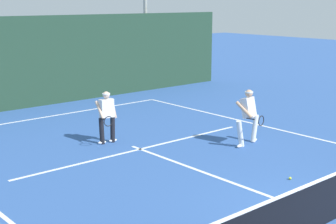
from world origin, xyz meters
TOP-DOWN VIEW (x-y plane):
  - ground_plane at (0.00, 0.00)m, footprint 80.00×80.00m
  - court_line_baseline_far at (0.00, 11.37)m, footprint 9.44×0.10m
  - court_line_service at (0.00, 6.04)m, footprint 7.70×0.10m
  - court_line_centre at (0.00, 3.20)m, footprint 0.10×6.40m
  - tennis_net at (0.00, 0.00)m, footprint 10.35×0.09m
  - player_near at (2.65, 4.37)m, footprint 1.12×0.91m
  - player_far at (-0.35, 7.15)m, footprint 0.80×0.84m
  - tennis_ball at (1.18, 1.83)m, footprint 0.07×0.07m
  - back_fence_windscreen at (0.00, 13.29)m, footprint 20.38×0.12m

SIDE VIEW (x-z plane):
  - ground_plane at x=0.00m, z-range 0.00..0.00m
  - court_line_baseline_far at x=0.00m, z-range 0.00..0.01m
  - court_line_service at x=0.00m, z-range 0.00..0.01m
  - court_line_centre at x=0.00m, z-range 0.00..0.01m
  - tennis_ball at x=1.18m, z-range 0.00..0.07m
  - tennis_net at x=0.00m, z-range -0.03..1.02m
  - player_far at x=-0.35m, z-range 0.07..1.61m
  - player_near at x=2.65m, z-range 0.08..1.70m
  - back_fence_windscreen at x=0.00m, z-range 0.00..3.53m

